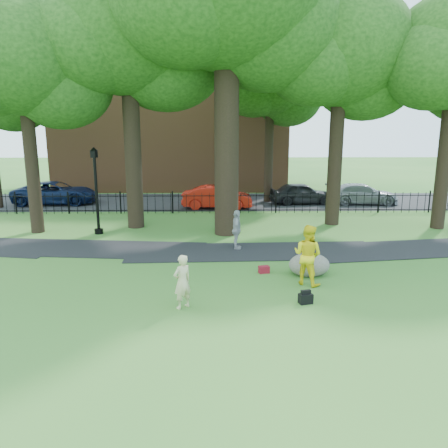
{
  "coord_description": "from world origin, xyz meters",
  "views": [
    {
      "loc": [
        -0.49,
        -12.94,
        4.9
      ],
      "look_at": [
        -0.21,
        2.0,
        1.58
      ],
      "focal_mm": 35.0,
      "sensor_mm": 36.0,
      "label": 1
    }
  ],
  "objects_px": {
    "big_tree": "(230,0)",
    "boulder": "(309,263)",
    "red_sedan": "(217,197)",
    "lamppost": "(96,192)",
    "woman": "(182,282)",
    "man": "(308,255)"
  },
  "relations": [
    {
      "from": "big_tree",
      "to": "boulder",
      "type": "xyz_separation_m",
      "value": [
        2.53,
        -5.98,
        -9.74
      ]
    },
    {
      "from": "boulder",
      "to": "red_sedan",
      "type": "relative_size",
      "value": 0.32
    },
    {
      "from": "boulder",
      "to": "red_sedan",
      "type": "xyz_separation_m",
      "value": [
        -3.08,
        12.42,
        0.3
      ]
    },
    {
      "from": "lamppost",
      "to": "red_sedan",
      "type": "xyz_separation_m",
      "value": [
        5.59,
        6.4,
        -1.27
      ]
    },
    {
      "from": "man",
      "to": "lamppost",
      "type": "distance_m",
      "value": 10.92
    },
    {
      "from": "big_tree",
      "to": "lamppost",
      "type": "bearing_deg",
      "value": 179.69
    },
    {
      "from": "woman",
      "to": "boulder",
      "type": "relative_size",
      "value": 1.11
    },
    {
      "from": "big_tree",
      "to": "man",
      "type": "distance_m",
      "value": 11.69
    },
    {
      "from": "man",
      "to": "lamppost",
      "type": "xyz_separation_m",
      "value": [
        -8.4,
        6.91,
        1.01
      ]
    },
    {
      "from": "lamppost",
      "to": "red_sedan",
      "type": "bearing_deg",
      "value": 64.67
    },
    {
      "from": "boulder",
      "to": "red_sedan",
      "type": "bearing_deg",
      "value": 103.91
    },
    {
      "from": "man",
      "to": "red_sedan",
      "type": "relative_size",
      "value": 0.45
    },
    {
      "from": "lamppost",
      "to": "man",
      "type": "bearing_deg",
      "value": -23.6
    },
    {
      "from": "woman",
      "to": "boulder",
      "type": "distance_m",
      "value": 4.92
    },
    {
      "from": "big_tree",
      "to": "woman",
      "type": "xyz_separation_m",
      "value": [
        -1.55,
        -8.7,
        -9.38
      ]
    },
    {
      "from": "woman",
      "to": "lamppost",
      "type": "height_order",
      "value": "lamppost"
    },
    {
      "from": "boulder",
      "to": "lamppost",
      "type": "distance_m",
      "value": 10.67
    },
    {
      "from": "woman",
      "to": "boulder",
      "type": "height_order",
      "value": "woman"
    },
    {
      "from": "woman",
      "to": "man",
      "type": "distance_m",
      "value": 4.23
    },
    {
      "from": "big_tree",
      "to": "red_sedan",
      "type": "bearing_deg",
      "value": 94.84
    },
    {
      "from": "red_sedan",
      "to": "lamppost",
      "type": "bearing_deg",
      "value": 141.37
    },
    {
      "from": "big_tree",
      "to": "man",
      "type": "xyz_separation_m",
      "value": [
        2.26,
        -6.88,
        -9.18
      ]
    }
  ]
}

